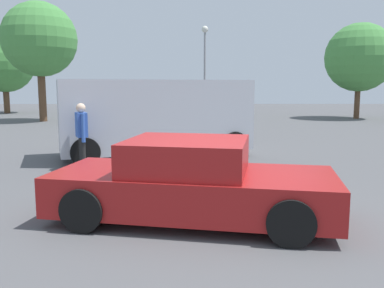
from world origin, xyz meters
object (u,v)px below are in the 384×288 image
at_px(dog, 101,169).
at_px(light_post_near, 205,55).
at_px(sedan_foreground, 192,183).
at_px(van_white, 155,115).
at_px(pedestrian, 82,131).

distance_m(dog, light_post_near, 19.93).
height_order(sedan_foreground, van_white, van_white).
bearing_deg(sedan_foreground, dog, 139.97).
distance_m(sedan_foreground, dog, 3.08).
xyz_separation_m(sedan_foreground, pedestrian, (-2.64, 3.73, 0.40)).
height_order(sedan_foreground, dog, sedan_foreground).
bearing_deg(light_post_near, dog, -98.77).
bearing_deg(light_post_near, sedan_foreground, -92.81).
bearing_deg(pedestrian, light_post_near, 54.84).
height_order(sedan_foreground, light_post_near, light_post_near).
bearing_deg(van_white, sedan_foreground, -98.48).
xyz_separation_m(van_white, pedestrian, (-1.62, -2.06, -0.22)).
distance_m(dog, pedestrian, 1.67).
distance_m(van_white, light_post_near, 16.33).
bearing_deg(pedestrian, dog, -85.20).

